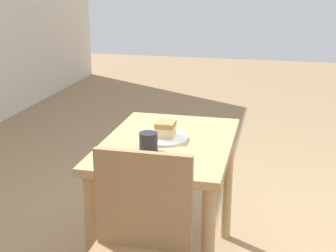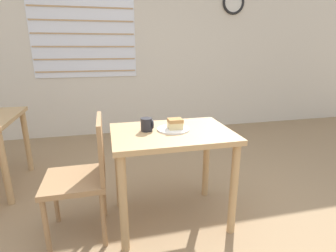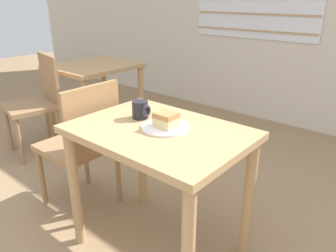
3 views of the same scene
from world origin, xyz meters
name	(u,v)px [view 1 (image 1 of 3)]	position (x,y,z in m)	size (l,w,h in m)	color
dining_table_near	(168,165)	(0.04, 0.54, 0.63)	(0.92, 0.66, 0.77)	tan
plate	(164,138)	(0.06, 0.57, 0.78)	(0.25, 0.25, 0.01)	white
cake_slice	(166,129)	(0.07, 0.56, 0.82)	(0.11, 0.09, 0.08)	#E5CC89
coffee_mug	(149,142)	(-0.14, 0.59, 0.82)	(0.10, 0.09, 0.10)	#232328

